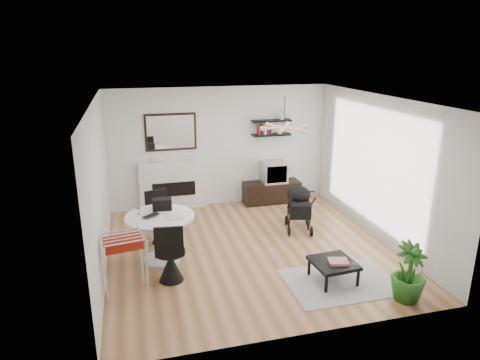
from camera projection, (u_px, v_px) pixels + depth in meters
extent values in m
plane|color=olive|center=(250.00, 249.00, 7.78)|extent=(5.00, 5.00, 0.00)
plane|color=white|center=(251.00, 99.00, 6.98)|extent=(5.00, 5.00, 0.00)
plane|color=white|center=(220.00, 147.00, 9.69)|extent=(5.00, 0.00, 5.00)
plane|color=white|center=(99.00, 190.00, 6.78)|extent=(0.00, 5.00, 5.00)
plane|color=white|center=(379.00, 168.00, 7.98)|extent=(0.00, 5.00, 5.00)
cube|color=white|center=(369.00, 166.00, 8.14)|extent=(0.04, 3.60, 2.60)
cube|color=white|center=(174.00, 185.00, 9.59)|extent=(1.50, 0.15, 1.10)
cube|color=black|center=(174.00, 189.00, 9.56)|extent=(0.95, 0.06, 0.32)
cube|color=black|center=(171.00, 132.00, 9.29)|extent=(1.12, 0.03, 0.82)
cube|color=white|center=(171.00, 132.00, 9.27)|extent=(1.02, 0.01, 0.72)
cube|color=black|center=(271.00, 135.00, 9.78)|extent=(0.90, 0.25, 0.04)
cube|color=black|center=(272.00, 121.00, 9.68)|extent=(0.90, 0.25, 0.04)
cube|color=black|center=(271.00, 192.00, 10.07)|extent=(1.33, 0.47, 0.50)
cube|color=#B4B3B6|center=(274.00, 172.00, 9.94)|extent=(0.57, 0.49, 0.49)
cube|color=black|center=(277.00, 175.00, 9.71)|extent=(0.48, 0.01, 0.39)
cylinder|color=white|center=(162.00, 259.00, 7.33)|extent=(0.62, 0.62, 0.07)
cylinder|color=white|center=(161.00, 238.00, 7.22)|extent=(0.16, 0.16, 0.73)
cylinder|color=white|center=(160.00, 217.00, 7.10)|extent=(1.15, 1.15, 0.04)
imported|color=black|center=(153.00, 216.00, 7.03)|extent=(0.36, 0.34, 0.02)
cube|color=black|center=(162.00, 204.00, 7.33)|extent=(0.34, 0.22, 0.20)
cube|color=white|center=(174.00, 217.00, 7.02)|extent=(0.31, 0.25, 0.01)
cylinder|color=white|center=(139.00, 211.00, 7.14)|extent=(0.06, 0.06, 0.11)
cylinder|color=black|center=(161.00, 219.00, 7.92)|extent=(0.47, 0.47, 0.05)
cone|color=black|center=(162.00, 231.00, 7.99)|extent=(0.38, 0.38, 0.44)
cube|color=black|center=(156.00, 202.00, 8.01)|extent=(0.42, 0.16, 0.48)
cylinder|color=black|center=(170.00, 252.00, 6.61)|extent=(0.48, 0.48, 0.05)
cone|color=black|center=(171.00, 267.00, 6.69)|extent=(0.39, 0.39, 0.45)
cube|color=black|center=(169.00, 242.00, 6.33)|extent=(0.44, 0.09, 0.49)
cube|color=maroon|center=(122.00, 242.00, 6.18)|extent=(0.58, 0.39, 0.14)
cube|color=black|center=(299.00, 208.00, 8.46)|extent=(0.54, 0.68, 0.28)
ellipsoid|color=black|center=(299.00, 194.00, 8.56)|extent=(0.48, 0.48, 0.34)
cylinder|color=black|center=(303.00, 192.00, 7.96)|extent=(0.43, 0.14, 0.03)
torus|color=black|center=(286.00, 220.00, 8.84)|extent=(0.10, 0.21, 0.21)
torus|color=black|center=(307.00, 220.00, 8.84)|extent=(0.10, 0.21, 0.21)
torus|color=black|center=(289.00, 231.00, 8.31)|extent=(0.10, 0.21, 0.21)
torus|color=black|center=(311.00, 231.00, 8.31)|extent=(0.10, 0.21, 0.21)
cube|color=#A9A9A9|center=(339.00, 282.00, 6.68)|extent=(1.65, 1.19, 0.01)
cube|color=black|center=(334.00, 263.00, 6.64)|extent=(0.68, 0.68, 0.05)
cube|color=black|center=(326.00, 284.00, 6.35)|extent=(0.04, 0.04, 0.27)
cube|color=black|center=(358.00, 278.00, 6.52)|extent=(0.04, 0.04, 0.27)
cube|color=black|center=(309.00, 267.00, 6.85)|extent=(0.04, 0.04, 0.27)
cube|color=black|center=(339.00, 262.00, 7.02)|extent=(0.04, 0.04, 0.27)
cube|color=#C93245|center=(338.00, 262.00, 6.58)|extent=(0.34, 0.29, 0.04)
imported|color=#255E1A|center=(409.00, 272.00, 6.11)|extent=(0.59, 0.59, 0.87)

